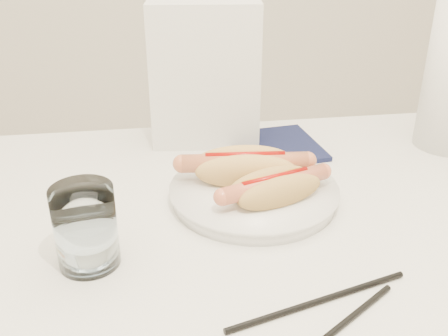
{
  "coord_description": "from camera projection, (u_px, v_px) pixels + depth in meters",
  "views": [
    {
      "loc": [
        -0.13,
        -0.62,
        1.16
      ],
      "look_at": [
        -0.03,
        0.05,
        0.82
      ],
      "focal_mm": 41.82,
      "sensor_mm": 36.0,
      "label": 1
    }
  ],
  "objects": [
    {
      "name": "table",
      "position": [
        249.0,
        260.0,
        0.78
      ],
      "size": [
        1.2,
        0.8,
        0.75
      ],
      "color": "silver",
      "rests_on": "ground"
    },
    {
      "name": "plate",
      "position": [
        254.0,
        194.0,
        0.81
      ],
      "size": [
        0.32,
        0.32,
        0.02
      ],
      "primitive_type": "cylinder",
      "rotation": [
        0.0,
        0.0,
        0.34
      ],
      "color": "white",
      "rests_on": "table"
    },
    {
      "name": "hotdog_left",
      "position": [
        245.0,
        167.0,
        0.82
      ],
      "size": [
        0.2,
        0.09,
        0.05
      ],
      "rotation": [
        0.0,
        0.0,
        -0.09
      ],
      "color": "tan",
      "rests_on": "plate"
    },
    {
      "name": "hotdog_right",
      "position": [
        275.0,
        188.0,
        0.76
      ],
      "size": [
        0.17,
        0.11,
        0.05
      ],
      "rotation": [
        0.0,
        0.0,
        0.32
      ],
      "color": "tan",
      "rests_on": "plate"
    },
    {
      "name": "water_glass",
      "position": [
        86.0,
        227.0,
        0.65
      ],
      "size": [
        0.08,
        0.08,
        0.11
      ],
      "primitive_type": "cylinder",
      "color": "white",
      "rests_on": "table"
    },
    {
      "name": "chopstick_near",
      "position": [
        329.0,
        336.0,
        0.55
      ],
      "size": [
        0.2,
        0.14,
        0.01
      ],
      "primitive_type": "cylinder",
      "rotation": [
        0.0,
        1.57,
        0.59
      ],
      "color": "black",
      "rests_on": "table"
    },
    {
      "name": "chopstick_far",
      "position": [
        319.0,
        301.0,
        0.6
      ],
      "size": [
        0.23,
        0.07,
        0.01
      ],
      "primitive_type": "cylinder",
      "rotation": [
        0.0,
        1.57,
        0.27
      ],
      "color": "black",
      "rests_on": "table"
    },
    {
      "name": "napkin_box",
      "position": [
        205.0,
        73.0,
        0.97
      ],
      "size": [
        0.21,
        0.13,
        0.27
      ],
      "primitive_type": "cube",
      "rotation": [
        0.0,
        0.0,
        -0.11
      ],
      "color": "silver",
      "rests_on": "table"
    },
    {
      "name": "navy_napkin",
      "position": [
        274.0,
        146.0,
        0.99
      ],
      "size": [
        0.18,
        0.18,
        0.01
      ],
      "primitive_type": "cube",
      "rotation": [
        0.0,
        0.0,
        0.12
      ],
      "color": "#111636",
      "rests_on": "table"
    }
  ]
}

